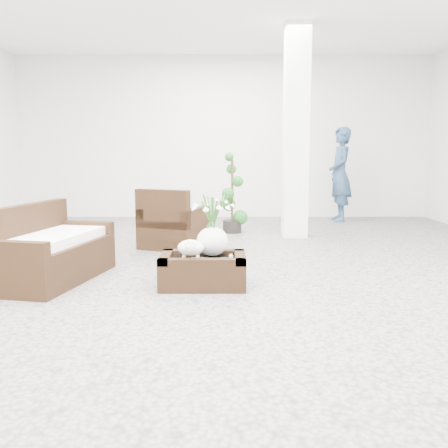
{
  "coord_description": "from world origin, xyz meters",
  "views": [
    {
      "loc": [
        -0.01,
        -5.7,
        1.41
      ],
      "look_at": [
        0.0,
        -0.1,
        0.62
      ],
      "focal_mm": 40.42,
      "sensor_mm": 36.0,
      "label": 1
    }
  ],
  "objects_px": {
    "coffee_table": "(203,272)",
    "loveseat": "(53,243)",
    "topiary": "(232,194)",
    "armchair": "(174,218)"
  },
  "relations": [
    {
      "from": "coffee_table",
      "to": "loveseat",
      "type": "bearing_deg",
      "value": 171.42
    },
    {
      "from": "coffee_table",
      "to": "topiary",
      "type": "height_order",
      "value": "topiary"
    },
    {
      "from": "coffee_table",
      "to": "topiary",
      "type": "relative_size",
      "value": 0.65
    },
    {
      "from": "topiary",
      "to": "armchair",
      "type": "bearing_deg",
      "value": -122.55
    },
    {
      "from": "armchair",
      "to": "topiary",
      "type": "bearing_deg",
      "value": -99.84
    },
    {
      "from": "coffee_table",
      "to": "loveseat",
      "type": "distance_m",
      "value": 1.71
    },
    {
      "from": "loveseat",
      "to": "topiary",
      "type": "bearing_deg",
      "value": -18.74
    },
    {
      "from": "loveseat",
      "to": "topiary",
      "type": "xyz_separation_m",
      "value": [
        2.04,
        3.43,
        0.27
      ]
    },
    {
      "from": "coffee_table",
      "to": "topiary",
      "type": "distance_m",
      "value": 3.74
    },
    {
      "from": "coffee_table",
      "to": "loveseat",
      "type": "xyz_separation_m",
      "value": [
        -1.67,
        0.25,
        0.27
      ]
    }
  ]
}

